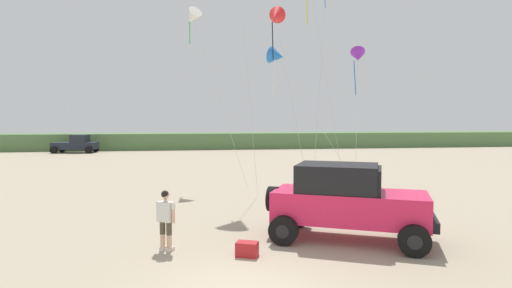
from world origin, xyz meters
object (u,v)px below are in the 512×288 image
person_watching (166,217)px  kite_pink_ribbon (358,56)px  kite_purple_stunt (192,17)px  jeep (347,200)px  cooler_box (247,249)px  kite_black_sled (276,16)px  kite_white_parafoil (277,56)px  distant_pickup (76,144)px

person_watching → kite_pink_ribbon: kite_pink_ribbon is taller
kite_purple_stunt → kite_pink_ribbon: (8.53, -2.39, -2.26)m
jeep → cooler_box: size_ratio=8.93×
person_watching → cooler_box: 2.38m
jeep → kite_black_sled: size_ratio=0.55×
cooler_box → kite_purple_stunt: (-1.33, 12.57, 8.97)m
jeep → kite_white_parafoil: (-0.02, 10.19, 5.76)m
person_watching → kite_black_sled: (4.76, 8.47, 7.61)m
jeep → kite_white_parafoil: bearing=90.1°
cooler_box → kite_pink_ribbon: 14.16m
jeep → distant_pickup: (-17.08, 35.99, -0.26)m
cooler_box → jeep: bearing=40.2°
jeep → kite_pink_ribbon: bearing=66.0°
kite_pink_ribbon → cooler_box: bearing=-125.3°
person_watching → distant_pickup: bearing=108.1°
distant_pickup → kite_pink_ribbon: (21.17, -26.82, 5.96)m
distant_pickup → kite_white_parafoil: 31.51m
kite_black_sled → kite_purple_stunt: 5.21m
kite_purple_stunt → kite_pink_ribbon: 9.14m
kite_white_parafoil → person_watching: bearing=-116.6°
kite_purple_stunt → person_watching: bearing=-93.9°
person_watching → kite_purple_stunt: 14.41m
cooler_box → kite_black_sled: (2.63, 9.24, 8.36)m
cooler_box → kite_purple_stunt: kite_purple_stunt is taller
kite_black_sled → kite_white_parafoil: kite_black_sled is taller
cooler_box → kite_black_sled: bearing=96.3°
kite_black_sled → kite_purple_stunt: size_ratio=0.94×
kite_purple_stunt → kite_pink_ribbon: bearing=-15.6°
jeep → kite_black_sled: kite_black_sled is taller
kite_white_parafoil → kite_purple_stunt: size_ratio=0.77×
person_watching → kite_pink_ribbon: size_ratio=0.22×
kite_purple_stunt → kite_black_sled: bearing=-40.2°
cooler_box → kite_black_sled: size_ratio=0.06×
kite_black_sled → kite_pink_ribbon: 4.96m
cooler_box → distant_pickup: size_ratio=0.12×
kite_purple_stunt → jeep: bearing=-69.0°
distant_pickup → kite_pink_ribbon: size_ratio=0.64×
kite_purple_stunt → distant_pickup: bearing=117.4°
distant_pickup → kite_pink_ribbon: 34.68m
person_watching → kite_purple_stunt: (0.80, 11.81, 8.22)m
person_watching → kite_white_parafoil: size_ratio=0.22×
distant_pickup → kite_purple_stunt: (12.64, -24.43, 8.22)m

